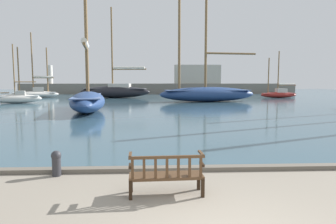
# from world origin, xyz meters

# --- Properties ---
(harbor_water) EXTENTS (100.00, 80.00, 0.08)m
(harbor_water) POSITION_xyz_m (0.00, 44.00, 0.04)
(harbor_water) COLOR #385666
(harbor_water) RESTS_ON ground
(quay_edge_kerb) EXTENTS (40.00, 0.30, 0.12)m
(quay_edge_kerb) POSITION_xyz_m (0.00, 3.85, 0.06)
(quay_edge_kerb) COLOR #675F54
(quay_edge_kerb) RESTS_ON ground
(park_bench) EXTENTS (1.62, 0.59, 0.92)m
(park_bench) POSITION_xyz_m (-0.84, 2.10, 0.47)
(park_bench) COLOR black
(park_bench) RESTS_ON ground
(sailboat_distant_harbor) EXTENTS (5.47, 2.01, 6.61)m
(sailboat_distant_harbor) POSITION_xyz_m (16.86, 37.95, 0.69)
(sailboat_distant_harbor) COLOR maroon
(sailboat_distant_harbor) RESTS_ON harbor_water
(sailboat_far_port) EXTENTS (5.92, 2.74, 6.30)m
(sailboat_far_port) POSITION_xyz_m (-15.89, 28.84, 0.65)
(sailboat_far_port) COLOR silver
(sailboat_far_port) RESTS_ON harbor_water
(sailboat_far_starboard) EXTENTS (10.54, 4.09, 12.71)m
(sailboat_far_starboard) POSITION_xyz_m (-6.64, 39.22, 1.12)
(sailboat_far_starboard) COLOR black
(sailboat_far_starboard) RESTS_ON harbor_water
(sailboat_mid_starboard) EXTENTS (11.56, 4.25, 16.57)m
(sailboat_mid_starboard) POSITION_xyz_m (5.13, 30.38, 1.24)
(sailboat_mid_starboard) COLOR navy
(sailboat_mid_starboard) RESTS_ON harbor_water
(sailboat_outer_port) EXTENTS (4.37, 10.82, 14.52)m
(sailboat_outer_port) POSITION_xyz_m (-6.35, 19.91, 1.09)
(sailboat_outer_port) COLOR navy
(sailboat_outer_port) RESTS_ON harbor_water
(sailboat_outer_starboard) EXTENTS (7.54, 3.83, 9.22)m
(sailboat_outer_starboard) POSITION_xyz_m (-18.16, 39.80, 0.85)
(sailboat_outer_starboard) COLOR silver
(sailboat_outer_starboard) RESTS_ON harbor_water
(mooring_bollard) EXTENTS (0.26, 0.26, 0.67)m
(mooring_bollard) POSITION_xyz_m (-3.65, 3.57, 0.38)
(mooring_bollard) COLOR #2D2D33
(mooring_bollard) RESTS_ON ground
(far_breakwater) EXTENTS (51.40, 2.40, 5.49)m
(far_breakwater) POSITION_xyz_m (1.17, 52.48, 1.56)
(far_breakwater) COLOR slate
(far_breakwater) RESTS_ON ground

